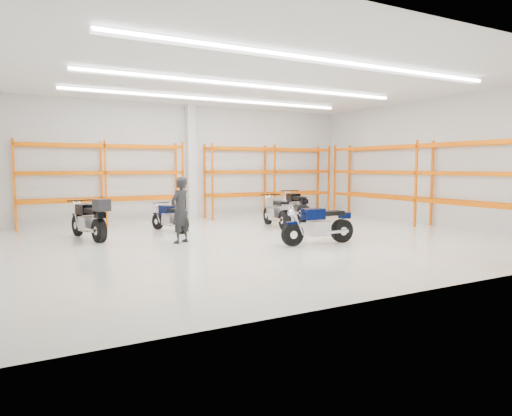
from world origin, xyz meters
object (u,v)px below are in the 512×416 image
motorcycle_back_b (171,218)px  standing_man (180,210)px  motorcycle_back_a (90,220)px  motorcycle_back_d (296,206)px  motorcycle_back_c (277,212)px  structural_column (191,163)px  motorcycle_main (321,226)px

motorcycle_back_b → standing_man: size_ratio=1.01×
motorcycle_back_a → motorcycle_back_d: bearing=9.5°
motorcycle_back_c → motorcycle_back_d: (1.77, 1.54, 0.01)m
motorcycle_back_d → standing_man: 6.49m
motorcycle_back_c → motorcycle_back_d: 2.35m
motorcycle_back_b → motorcycle_back_c: 3.61m
motorcycle_back_b → structural_column: bearing=58.8°
motorcycle_main → motorcycle_back_a: motorcycle_back_a is taller
motorcycle_main → standing_man: (-3.30, 1.97, 0.40)m
motorcycle_main → standing_man: 3.86m
motorcycle_back_c → structural_column: bearing=114.7°
motorcycle_main → motorcycle_back_c: (0.67, 3.44, 0.02)m
motorcycle_back_a → motorcycle_back_d: motorcycle_back_a is taller
motorcycle_back_c → structural_column: size_ratio=0.50×
motorcycle_back_d → standing_man: bearing=-152.3°
motorcycle_back_c → standing_man: (-3.96, -1.47, 0.39)m
motorcycle_main → structural_column: structural_column is taller
motorcycle_back_c → structural_column: (-1.72, 3.74, 1.73)m
motorcycle_back_d → structural_column: (-3.50, 2.20, 1.71)m
motorcycle_main → standing_man: standing_man is taller
motorcycle_back_a → motorcycle_back_b: size_ratio=1.28×
standing_man → motorcycle_back_b: bearing=-131.6°
structural_column → standing_man: bearing=-113.3°
motorcycle_back_b → motorcycle_back_d: motorcycle_back_d is taller
motorcycle_back_b → motorcycle_back_c: size_ratio=0.81×
motorcycle_main → motorcycle_back_b: bearing=124.3°
motorcycle_back_a → motorcycle_back_c: (6.06, -0.22, -0.06)m
motorcycle_main → standing_man: bearing=149.1°
motorcycle_back_c → standing_man: standing_man is taller
motorcycle_back_d → motorcycle_back_a: bearing=-170.5°
motorcycle_back_d → standing_man: size_ratio=1.27×
motorcycle_back_a → motorcycle_back_c: 6.07m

